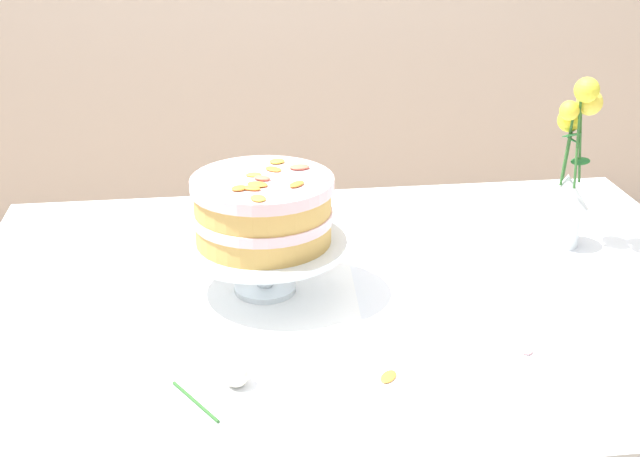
% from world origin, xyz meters
% --- Properties ---
extents(dining_table, '(1.40, 1.00, 0.74)m').
position_xyz_m(dining_table, '(0.00, -0.02, 0.65)').
color(dining_table, white).
rests_on(dining_table, ground).
extents(linen_napkin, '(0.34, 0.34, 0.00)m').
position_xyz_m(linen_napkin, '(-0.16, 0.01, 0.74)').
color(linen_napkin, white).
rests_on(linen_napkin, dining_table).
extents(cake_stand, '(0.29, 0.29, 0.10)m').
position_xyz_m(cake_stand, '(-0.16, 0.01, 0.82)').
color(cake_stand, silver).
rests_on(cake_stand, linen_napkin).
extents(layer_cake, '(0.24, 0.24, 0.12)m').
position_xyz_m(layer_cake, '(-0.16, 0.01, 0.90)').
color(layer_cake, tan).
rests_on(layer_cake, cake_stand).
extents(flower_vase, '(0.10, 0.09, 0.34)m').
position_xyz_m(flower_vase, '(0.44, 0.14, 0.88)').
color(flower_vase, silver).
rests_on(flower_vase, dining_table).
extents(fallen_rose, '(0.11, 0.11, 0.04)m').
position_xyz_m(fallen_rose, '(-0.23, -0.28, 0.76)').
color(fallen_rose, '#2D6028').
rests_on(fallen_rose, dining_table).
extents(loose_petal_0, '(0.04, 0.04, 0.00)m').
position_xyz_m(loose_petal_0, '(0.00, -0.29, 0.74)').
color(loose_petal_0, orange).
rests_on(loose_petal_0, dining_table).
extents(loose_petal_1, '(0.03, 0.04, 0.01)m').
position_xyz_m(loose_petal_1, '(0.23, -0.24, 0.74)').
color(loose_petal_1, pink).
rests_on(loose_petal_1, dining_table).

